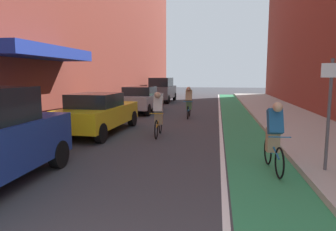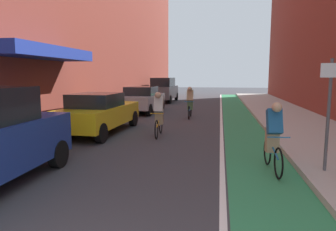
% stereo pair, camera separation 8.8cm
% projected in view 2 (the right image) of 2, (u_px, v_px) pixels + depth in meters
% --- Properties ---
extents(ground_plane, '(78.37, 78.37, 0.00)m').
position_uv_depth(ground_plane, '(181.00, 119.00, 15.22)').
color(ground_plane, '#38383D').
extents(bike_lane_paint, '(1.60, 35.62, 0.00)m').
position_uv_depth(bike_lane_paint, '(238.00, 115.00, 16.69)').
color(bike_lane_paint, '#2D8451').
rests_on(bike_lane_paint, ground).
extents(lane_divider_stripe, '(0.12, 35.62, 0.00)m').
position_uv_depth(lane_divider_stripe, '(221.00, 115.00, 16.84)').
color(lane_divider_stripe, white).
rests_on(lane_divider_stripe, ground).
extents(sidewalk_right, '(3.40, 35.62, 0.14)m').
position_uv_depth(sidewalk_right, '(285.00, 115.00, 16.26)').
color(sidewalk_right, '#A8A59E').
rests_on(sidewalk_right, ground).
extents(parked_sedan_yellow_cab, '(1.99, 4.54, 1.53)m').
position_uv_depth(parked_sedan_yellow_cab, '(98.00, 113.00, 11.59)').
color(parked_sedan_yellow_cab, yellow).
rests_on(parked_sedan_yellow_cab, ground).
extents(parked_sedan_silver, '(1.95, 4.61, 1.53)m').
position_uv_depth(parked_sedan_silver, '(142.00, 99.00, 18.10)').
color(parked_sedan_silver, '#9EA0A8').
rests_on(parked_sedan_silver, ground).
extents(parked_suv_gray, '(1.88, 4.35, 1.98)m').
position_uv_depth(parked_suv_gray, '(164.00, 90.00, 24.84)').
color(parked_suv_gray, '#595B60').
rests_on(parked_suv_gray, ground).
extents(cyclist_lead, '(0.48, 1.73, 1.62)m').
position_uv_depth(cyclist_lead, '(273.00, 135.00, 6.95)').
color(cyclist_lead, black).
rests_on(cyclist_lead, ground).
extents(cyclist_mid, '(0.48, 1.73, 1.62)m').
position_uv_depth(cyclist_mid, '(159.00, 114.00, 10.93)').
color(cyclist_mid, black).
rests_on(cyclist_mid, ground).
extents(cyclist_trailing, '(0.48, 1.73, 1.62)m').
position_uv_depth(cyclist_trailing, '(190.00, 102.00, 15.57)').
color(cyclist_trailing, black).
rests_on(cyclist_trailing, ground).
extents(street_sign_post, '(0.44, 0.07, 2.42)m').
position_uv_depth(street_sign_post, '(329.00, 104.00, 6.44)').
color(street_sign_post, '#4C4C51').
rests_on(street_sign_post, sidewalk_right).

